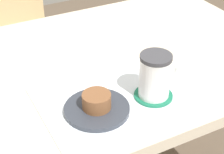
# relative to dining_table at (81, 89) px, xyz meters

# --- Properties ---
(dining_table) EXTENTS (1.30, 0.75, 0.75)m
(dining_table) POSITION_rel_dining_table_xyz_m (0.00, 0.00, 0.00)
(dining_table) COLOR beige
(dining_table) RESTS_ON ground_plane
(wooden_chair) EXTENTS (0.44, 0.44, 0.92)m
(wooden_chair) POSITION_rel_dining_table_xyz_m (-0.02, 0.75, -0.17)
(wooden_chair) COLOR #D1B27F
(wooden_chair) RESTS_ON ground_plane
(placemat) EXTENTS (0.40, 0.31, 0.00)m
(placemat) POSITION_rel_dining_table_xyz_m (0.02, -0.20, 0.08)
(placemat) COLOR white
(placemat) RESTS_ON dining_table
(pastry_plate) EXTENTS (0.16, 0.16, 0.01)m
(pastry_plate) POSITION_rel_dining_table_xyz_m (-0.05, -0.21, 0.09)
(pastry_plate) COLOR #333842
(pastry_plate) RESTS_ON placemat
(pastry) EXTENTS (0.07, 0.07, 0.04)m
(pastry) POSITION_rel_dining_table_xyz_m (-0.05, -0.21, 0.12)
(pastry) COLOR brown
(pastry) RESTS_ON pastry_plate
(coffee_coaster) EXTENTS (0.10, 0.10, 0.00)m
(coffee_coaster) POSITION_rel_dining_table_xyz_m (0.11, -0.23, 0.09)
(coffee_coaster) COLOR #196B4C
(coffee_coaster) RESTS_ON placemat
(coffee_mug) EXTENTS (0.11, 0.08, 0.12)m
(coffee_mug) POSITION_rel_dining_table_xyz_m (0.11, -0.23, 0.15)
(coffee_mug) COLOR white
(coffee_mug) RESTS_ON coffee_coaster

